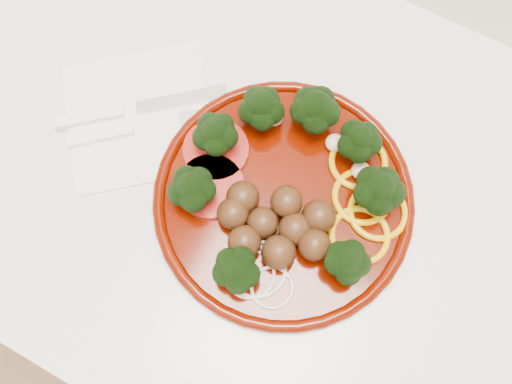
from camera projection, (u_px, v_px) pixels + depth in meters
The scene contains 5 objects.
counter at pixel (294, 272), 1.08m from camera, with size 2.40×0.60×0.90m.
plate at pixel (285, 193), 0.63m from camera, with size 0.30×0.30×0.07m.
napkin at pixel (140, 117), 0.69m from camera, with size 0.17×0.17×0.00m, color white.
knife at pixel (119, 111), 0.68m from camera, with size 0.17×0.15×0.01m.
fork at pixel (119, 132), 0.67m from camera, with size 0.15×0.13×0.01m.
Camera 1 is at (0.03, 1.50, 1.53)m, focal length 40.00 mm.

